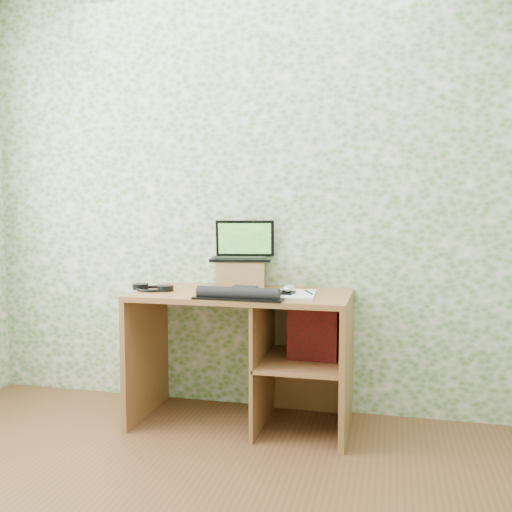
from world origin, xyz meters
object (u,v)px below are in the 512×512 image
(desk, at_px, (257,339))
(riser, at_px, (241,274))
(laptop, at_px, (242,251))
(keyboard, at_px, (241,294))
(notepad, at_px, (295,295))

(desk, relative_size, riser, 4.38)
(desk, distance_m, laptop, 0.53)
(laptop, bearing_deg, riser, -101.56)
(desk, distance_m, riser, 0.39)
(desk, bearing_deg, keyboard, -98.37)
(desk, height_order, laptop, laptop)
(notepad, bearing_deg, keyboard, -157.15)
(riser, xyz_separation_m, keyboard, (0.09, -0.34, -0.06))
(laptop, bearing_deg, keyboard, -87.94)
(keyboard, bearing_deg, riser, 105.84)
(desk, distance_m, notepad, 0.37)
(laptop, distance_m, keyboard, 0.43)
(riser, distance_m, keyboard, 0.35)
(laptop, xyz_separation_m, keyboard, (0.09, -0.37, -0.20))
(riser, bearing_deg, desk, -43.33)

